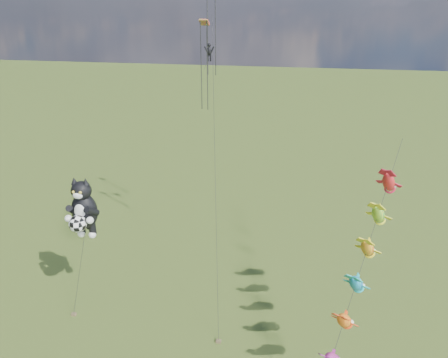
# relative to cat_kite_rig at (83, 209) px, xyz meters

# --- Properties ---
(ground) EXTENTS (300.00, 300.00, 0.00)m
(ground) POSITION_rel_cat_kite_rig_xyz_m (2.42, -5.98, -9.04)
(ground) COLOR #283F0F
(cat_kite_rig) EXTENTS (2.59, 4.21, 11.82)m
(cat_kite_rig) POSITION_rel_cat_kite_rig_xyz_m (0.00, 0.00, 0.00)
(cat_kite_rig) COLOR brown
(cat_kite_rig) RESTS_ON ground
(fish_windsock_rig) EXTENTS (6.49, 14.68, 16.01)m
(fish_windsock_rig) POSITION_rel_cat_kite_rig_xyz_m (22.10, -4.62, -0.04)
(fish_windsock_rig) COLOR brown
(fish_windsock_rig) RESTS_ON ground
(parafoil_rig) EXTENTS (4.41, 17.13, 26.90)m
(parafoil_rig) POSITION_rel_cat_kite_rig_xyz_m (8.81, 10.67, 11.90)
(parafoil_rig) COLOR brown
(parafoil_rig) RESTS_ON ground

